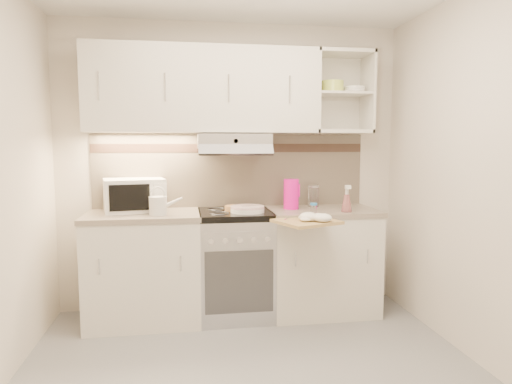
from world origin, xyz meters
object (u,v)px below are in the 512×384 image
electric_range (235,264)px  spray_bottle (347,201)px  pink_pitcher (291,194)px  cutting_board (307,222)px  watering_can (159,205)px  microwave (134,195)px  glass_jar (313,196)px  plate_stack (247,209)px

electric_range → spray_bottle: (0.90, -0.19, 0.54)m
pink_pitcher → cutting_board: 0.51m
watering_can → microwave: bearing=134.0°
electric_range → glass_jar: bearing=13.1°
pink_pitcher → spray_bottle: 0.48m
watering_can → cutting_board: watering_can is taller
microwave → cutting_board: size_ratio=1.28×
glass_jar → spray_bottle: (0.18, -0.36, -0.00)m
pink_pitcher → spray_bottle: (0.41, -0.24, -0.04)m
electric_range → microwave: 1.02m
plate_stack → cutting_board: size_ratio=0.66×
glass_jar → microwave: bearing=-178.1°
plate_stack → spray_bottle: bearing=-7.3°
glass_jar → electric_range: bearing=-166.9°
watering_can → glass_jar: 1.37m
electric_range → glass_jar: (0.72, 0.17, 0.54)m
watering_can → pink_pitcher: bearing=12.2°
plate_stack → spray_bottle: 0.82m
microwave → spray_bottle: 1.76m
plate_stack → cutting_board: 0.54m
microwave → spray_bottle: bearing=-21.6°
electric_range → glass_jar: 0.92m
watering_can → glass_jar: (1.34, 0.30, 0.01)m
electric_range → cutting_board: (0.50, -0.44, 0.42)m
electric_range → cutting_board: 0.79m
microwave → plate_stack: (0.92, -0.21, -0.11)m
electric_range → microwave: microwave is taller
spray_bottle → cutting_board: 0.49m
cutting_board → spray_bottle: bearing=9.5°
glass_jar → cutting_board: (-0.23, -0.61, -0.12)m
electric_range → pink_pitcher: size_ratio=3.49×
plate_stack → glass_jar: 0.68m
pink_pitcher → electric_range: bearing=-168.4°
watering_can → cutting_board: bearing=-12.3°
pink_pitcher → glass_jar: bearing=35.0°
microwave → pink_pitcher: microwave is taller
electric_range → plate_stack: size_ratio=3.24×
plate_stack → pink_pitcher: bearing=18.4°
electric_range → pink_pitcher: (0.49, 0.04, 0.58)m
plate_stack → glass_jar: glass_jar is taller
microwave → pink_pitcher: bearing=-14.7°
spray_bottle → pink_pitcher: bearing=162.2°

